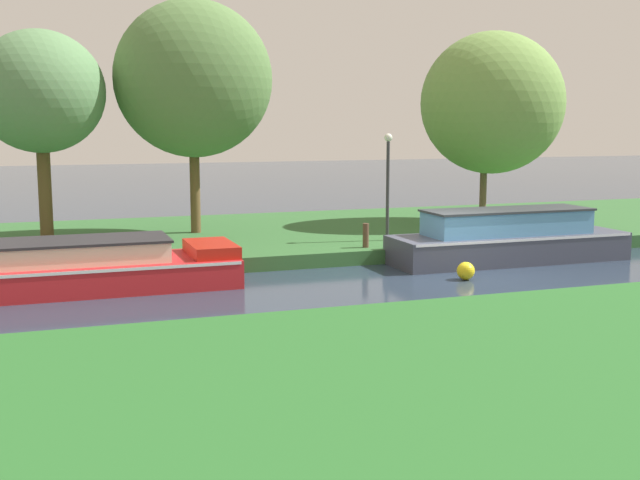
{
  "coord_description": "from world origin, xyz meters",
  "views": [
    {
      "loc": [
        -10.13,
        -17.98,
        3.91
      ],
      "look_at": [
        -3.35,
        1.2,
        0.9
      ],
      "focal_mm": 44.55,
      "sensor_mm": 36.0,
      "label": 1
    }
  ],
  "objects_px": {
    "willow_tree_left": "(40,92)",
    "channel_buoy": "(466,271)",
    "willow_tree_centre": "(194,79)",
    "mooring_post_far": "(509,230)",
    "willow_tree_right": "(492,103)",
    "slate_narrowboat": "(508,239)",
    "red_barge": "(95,267)",
    "lamp_post": "(388,174)",
    "mooring_post_near": "(366,235)"
  },
  "relations": [
    {
      "from": "red_barge",
      "to": "mooring_post_near",
      "type": "relative_size",
      "value": 9.76
    },
    {
      "from": "willow_tree_centre",
      "to": "willow_tree_right",
      "type": "relative_size",
      "value": 1.1
    },
    {
      "from": "willow_tree_left",
      "to": "mooring_post_near",
      "type": "bearing_deg",
      "value": -27.36
    },
    {
      "from": "slate_narrowboat",
      "to": "channel_buoy",
      "type": "bearing_deg",
      "value": -141.83
    },
    {
      "from": "red_barge",
      "to": "slate_narrowboat",
      "type": "height_order",
      "value": "slate_narrowboat"
    },
    {
      "from": "mooring_post_near",
      "to": "willow_tree_left",
      "type": "bearing_deg",
      "value": 152.64
    },
    {
      "from": "willow_tree_left",
      "to": "lamp_post",
      "type": "bearing_deg",
      "value": -19.12
    },
    {
      "from": "willow_tree_left",
      "to": "channel_buoy",
      "type": "xyz_separation_m",
      "value": [
        9.86,
        -7.75,
        -4.57
      ]
    },
    {
      "from": "lamp_post",
      "to": "mooring_post_near",
      "type": "bearing_deg",
      "value": -137.17
    },
    {
      "from": "willow_tree_centre",
      "to": "willow_tree_left",
      "type": "bearing_deg",
      "value": -179.28
    },
    {
      "from": "willow_tree_right",
      "to": "channel_buoy",
      "type": "distance_m",
      "value": 9.74
    },
    {
      "from": "red_barge",
      "to": "mooring_post_far",
      "type": "xyz_separation_m",
      "value": [
        12.23,
        1.4,
        0.15
      ]
    },
    {
      "from": "lamp_post",
      "to": "slate_narrowboat",
      "type": "bearing_deg",
      "value": -42.92
    },
    {
      "from": "willow_tree_right",
      "to": "lamp_post",
      "type": "distance_m",
      "value": 6.26
    },
    {
      "from": "mooring_post_far",
      "to": "channel_buoy",
      "type": "relative_size",
      "value": 1.22
    },
    {
      "from": "red_barge",
      "to": "willow_tree_centre",
      "type": "height_order",
      "value": "willow_tree_centre"
    },
    {
      "from": "willow_tree_centre",
      "to": "mooring_post_near",
      "type": "xyz_separation_m",
      "value": [
        3.97,
        -4.47,
        -4.51
      ]
    },
    {
      "from": "willow_tree_centre",
      "to": "lamp_post",
      "type": "bearing_deg",
      "value": -33.69
    },
    {
      "from": "slate_narrowboat",
      "to": "lamp_post",
      "type": "bearing_deg",
      "value": 137.08
    },
    {
      "from": "mooring_post_near",
      "to": "willow_tree_right",
      "type": "bearing_deg",
      "value": 30.96
    },
    {
      "from": "willow_tree_left",
      "to": "willow_tree_right",
      "type": "relative_size",
      "value": 0.94
    },
    {
      "from": "red_barge",
      "to": "willow_tree_left",
      "type": "xyz_separation_m",
      "value": [
        -1.0,
        5.81,
        4.27
      ]
    },
    {
      "from": "willow_tree_left",
      "to": "slate_narrowboat",
      "type": "bearing_deg",
      "value": -25.26
    },
    {
      "from": "willow_tree_centre",
      "to": "mooring_post_far",
      "type": "height_order",
      "value": "willow_tree_centre"
    },
    {
      "from": "red_barge",
      "to": "lamp_post",
      "type": "height_order",
      "value": "lamp_post"
    },
    {
      "from": "channel_buoy",
      "to": "slate_narrowboat",
      "type": "bearing_deg",
      "value": 38.17
    },
    {
      "from": "willow_tree_centre",
      "to": "channel_buoy",
      "type": "distance_m",
      "value": 10.69
    },
    {
      "from": "willow_tree_right",
      "to": "mooring_post_near",
      "type": "xyz_separation_m",
      "value": [
        -6.33,
        -3.8,
        -3.84
      ]
    },
    {
      "from": "willow_tree_right",
      "to": "mooring_post_far",
      "type": "height_order",
      "value": "willow_tree_right"
    },
    {
      "from": "red_barge",
      "to": "mooring_post_near",
      "type": "height_order",
      "value": "red_barge"
    },
    {
      "from": "mooring_post_near",
      "to": "mooring_post_far",
      "type": "height_order",
      "value": "mooring_post_near"
    },
    {
      "from": "red_barge",
      "to": "willow_tree_centre",
      "type": "distance_m",
      "value": 8.34
    },
    {
      "from": "mooring_post_near",
      "to": "channel_buoy",
      "type": "distance_m",
      "value": 3.63
    },
    {
      "from": "willow_tree_right",
      "to": "willow_tree_centre",
      "type": "bearing_deg",
      "value": 176.27
    },
    {
      "from": "mooring_post_near",
      "to": "channel_buoy",
      "type": "height_order",
      "value": "mooring_post_near"
    },
    {
      "from": "red_barge",
      "to": "lamp_post",
      "type": "distance_m",
      "value": 9.21
    },
    {
      "from": "willow_tree_left",
      "to": "mooring_post_far",
      "type": "distance_m",
      "value": 14.55
    },
    {
      "from": "willow_tree_left",
      "to": "channel_buoy",
      "type": "relative_size",
      "value": 13.7
    },
    {
      "from": "red_barge",
      "to": "mooring_post_far",
      "type": "bearing_deg",
      "value": 6.53
    },
    {
      "from": "slate_narrowboat",
      "to": "channel_buoy",
      "type": "distance_m",
      "value": 3.16
    },
    {
      "from": "willow_tree_right",
      "to": "mooring_post_near",
      "type": "distance_m",
      "value": 8.32
    },
    {
      "from": "willow_tree_left",
      "to": "lamp_post",
      "type": "height_order",
      "value": "willow_tree_left"
    },
    {
      "from": "willow_tree_centre",
      "to": "willow_tree_right",
      "type": "distance_m",
      "value": 10.35
    },
    {
      "from": "willow_tree_centre",
      "to": "mooring_post_near",
      "type": "bearing_deg",
      "value": -48.38
    },
    {
      "from": "willow_tree_centre",
      "to": "mooring_post_near",
      "type": "height_order",
      "value": "willow_tree_centre"
    },
    {
      "from": "mooring_post_near",
      "to": "willow_tree_centre",
      "type": "bearing_deg",
      "value": 131.62
    },
    {
      "from": "channel_buoy",
      "to": "mooring_post_near",
      "type": "bearing_deg",
      "value": 111.75
    },
    {
      "from": "willow_tree_right",
      "to": "lamp_post",
      "type": "height_order",
      "value": "willow_tree_right"
    },
    {
      "from": "willow_tree_left",
      "to": "channel_buoy",
      "type": "bearing_deg",
      "value": -38.16
    },
    {
      "from": "willow_tree_centre",
      "to": "mooring_post_far",
      "type": "xyz_separation_m",
      "value": [
        8.68,
        -4.47,
        -4.58
      ]
    }
  ]
}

